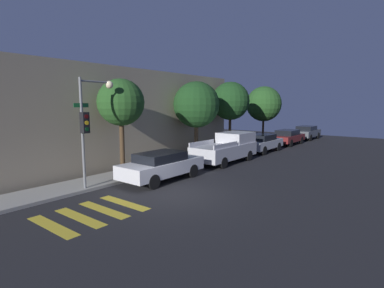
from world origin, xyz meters
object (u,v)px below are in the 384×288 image
object	(u,v)px
tree_behind_truck	(264,104)
sedan_middle	(262,142)
sedan_tail_of_row	(307,132)
sedan_near_corner	(162,165)
tree_near_corner	(121,103)
tree_far_end	(230,101)
traffic_light_pole	(90,116)
pickup_truck	(227,148)
sedan_far_end	(288,137)
tree_midblock	(196,105)

from	to	relation	value
tree_behind_truck	sedan_middle	bearing A→B (deg)	-155.66
sedan_tail_of_row	tree_behind_truck	size ratio (longest dim) A/B	0.81
sedan_near_corner	tree_near_corner	distance (m)	3.90
tree_near_corner	tree_far_end	bearing A→B (deg)	0.00
traffic_light_pole	tree_near_corner	xyz separation A→B (m)	(2.46, 0.97, 0.58)
tree_far_end	sedan_middle	bearing A→B (deg)	-59.88
sedan_tail_of_row	tree_far_end	xyz separation A→B (m)	(-12.49, 2.23, 3.29)
traffic_light_pole	tree_far_end	size ratio (longest dim) A/B	0.89
pickup_truck	sedan_far_end	bearing A→B (deg)	0.00
sedan_far_end	sedan_tail_of_row	bearing A→B (deg)	0.00
sedan_tail_of_row	tree_near_corner	xyz separation A→B (m)	(-23.44, 2.23, 3.12)
pickup_truck	sedan_tail_of_row	world-z (taller)	pickup_truck
traffic_light_pole	tree_near_corner	bearing A→B (deg)	21.46
sedan_far_end	tree_near_corner	bearing A→B (deg)	172.86
sedan_middle	sedan_far_end	size ratio (longest dim) A/B	0.97
sedan_near_corner	sedan_tail_of_row	distance (m)	22.76
sedan_near_corner	tree_near_corner	size ratio (longest dim) A/B	0.90
sedan_tail_of_row	tree_behind_truck	xyz separation A→B (m)	(-6.25, 2.23, 3.06)
sedan_near_corner	sedan_far_end	world-z (taller)	sedan_near_corner
tree_midblock	sedan_tail_of_row	bearing A→B (deg)	-7.50
traffic_light_pole	tree_midblock	distance (m)	8.98
tree_behind_truck	tree_far_end	bearing A→B (deg)	180.00
sedan_tail_of_row	sedan_middle	bearing A→B (deg)	-180.00
traffic_light_pole	sedan_middle	size ratio (longest dim) A/B	1.12
sedan_near_corner	sedan_middle	xyz separation A→B (m)	(11.57, -0.00, -0.01)
pickup_truck	sedan_tail_of_row	xyz separation A→B (m)	(16.50, 0.00, -0.17)
pickup_truck	sedan_far_end	world-z (taller)	pickup_truck
pickup_truck	tree_far_end	bearing A→B (deg)	29.08
tree_near_corner	tree_far_end	size ratio (longest dim) A/B	0.92
sedan_middle	tree_behind_truck	xyz separation A→B (m)	(4.94, 2.23, 3.08)
traffic_light_pole	pickup_truck	world-z (taller)	traffic_light_pole
tree_near_corner	sedan_far_end	bearing A→B (deg)	-7.14
sedan_tail_of_row	tree_far_end	size ratio (longest dim) A/B	0.80
traffic_light_pole	pickup_truck	bearing A→B (deg)	-7.69
sedan_tail_of_row	tree_behind_truck	world-z (taller)	tree_behind_truck
traffic_light_pole	sedan_far_end	xyz separation A→B (m)	(20.31, -1.27, -2.57)
traffic_light_pole	tree_midblock	size ratio (longest dim) A/B	0.92
traffic_light_pole	pickup_truck	distance (m)	9.77
sedan_near_corner	tree_near_corner	xyz separation A→B (m)	(-0.67, 2.23, 3.12)
sedan_near_corner	tree_behind_truck	bearing A→B (deg)	7.71
tree_far_end	tree_midblock	bearing A→B (deg)	180.00
sedan_middle	tree_near_corner	world-z (taller)	tree_near_corner
pickup_truck	tree_midblock	bearing A→B (deg)	102.06
tree_near_corner	traffic_light_pole	bearing A→B (deg)	-158.54
traffic_light_pole	sedan_tail_of_row	size ratio (longest dim) A/B	1.11
sedan_tail_of_row	tree_midblock	distance (m)	17.39
sedan_near_corner	tree_behind_truck	world-z (taller)	tree_behind_truck
sedan_near_corner	tree_behind_truck	xyz separation A→B (m)	(16.51, 2.23, 3.07)
tree_near_corner	tree_behind_truck	distance (m)	17.18
tree_near_corner	tree_far_end	world-z (taller)	tree_far_end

